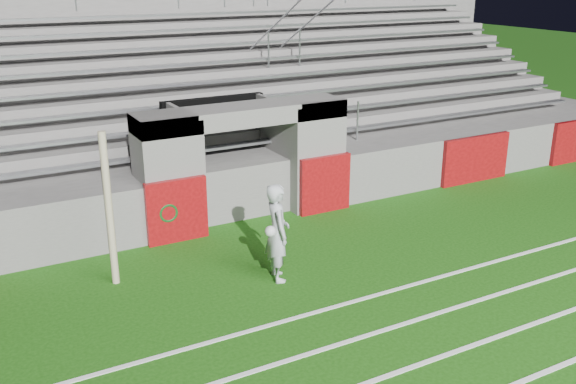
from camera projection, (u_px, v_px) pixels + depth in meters
ground at (325, 278)px, 11.86m from camera, size 90.00×90.00×0.00m
field_post at (109, 210)px, 11.22m from camera, size 0.13×0.13×2.83m
stadium_structure at (177, 116)px, 17.97m from camera, size 26.00×8.48×5.42m
goalkeeper_with_ball at (277, 232)px, 11.54m from camera, size 0.60×0.75×1.84m
hose_coil at (168, 210)px, 13.15m from camera, size 0.55×0.14×0.57m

